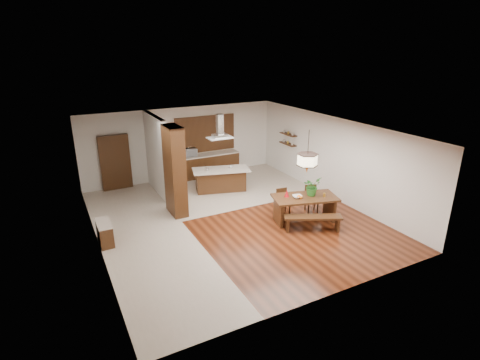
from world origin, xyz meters
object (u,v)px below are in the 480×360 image
pendant_lantern (308,152)px  island_cup (231,167)px  kitchen_island (221,180)px  dining_chair_left (283,202)px  range_hood (220,126)px  dining_table (305,203)px  dining_bench (313,223)px  microwave (189,152)px  fruit_bowl (297,197)px  hallway_console (105,233)px  dining_chair_right (312,199)px  foliage_plant (312,186)px

pendant_lantern → island_cup: (-0.83, 3.48, -1.33)m
kitchen_island → island_cup: (0.39, -0.08, 0.47)m
dining_chair_left → range_hood: bearing=115.0°
dining_table → island_cup: (-0.83, 3.48, 0.31)m
dining_bench → microwave: bearing=104.4°
fruit_bowl → microwave: microwave is taller
dining_table → hallway_console: bearing=166.4°
range_hood → dining_table: bearing=-71.2°
dining_table → fruit_bowl: 0.36m
fruit_bowl → island_cup: island_cup is taller
dining_chair_right → kitchen_island: (-1.85, 3.12, -0.00)m
dining_bench → range_hood: bearing=103.5°
dining_chair_right → range_hood: 4.15m
dining_table → fruit_bowl: size_ratio=7.44×
dining_chair_right → microwave: 5.56m
fruit_bowl → microwave: size_ratio=0.50×
dining_bench → dining_chair_left: dining_chair_left is taller
hallway_console → foliage_plant: foliage_plant is taller
pendant_lantern → fruit_bowl: size_ratio=4.55×
hallway_console → fruit_bowl: 5.67m
fruit_bowl → island_cup: 3.48m
dining_bench → fruit_bowl: bearing=95.4°
dining_chair_right → microwave: (-2.39, 4.98, 0.67)m
kitchen_island → microwave: (-0.54, 1.86, 0.67)m
island_cup → pendant_lantern: bearing=-76.6°
dining_table → dining_bench: (-0.19, -0.68, -0.36)m
dining_chair_left → dining_chair_right: dining_chair_right is taller
dining_table → fruit_bowl: bearing=170.1°
dining_chair_left → kitchen_island: (-0.91, 2.85, 0.02)m
kitchen_island → dining_chair_right: bearing=-43.7°
foliage_plant → dining_chair_right: bearing=48.1°
dining_bench → kitchen_island: kitchen_island is taller
dining_bench → range_hood: size_ratio=1.88×
hallway_console → dining_chair_right: 6.45m
range_hood → island_cup: 1.60m
hallway_console → microwave: 5.72m
hallway_console → range_hood: range_hood is taller
dining_table → fruit_bowl: (-0.26, 0.05, 0.25)m
hallway_console → dining_bench: size_ratio=0.52×
fruit_bowl → pendant_lantern: bearing=-9.9°
microwave → hallway_console: bearing=-134.6°
pendant_lantern → fruit_bowl: bearing=170.1°
microwave → kitchen_island: bearing=-73.5°
hallway_console → fruit_bowl: fruit_bowl is taller
fruit_bowl → kitchen_island: (-0.95, 3.51, -0.40)m
dining_table → fruit_bowl: fruit_bowl is taller
pendant_lantern → dining_bench: bearing=-105.9°
dining_chair_right → microwave: bearing=133.6°
dining_chair_left → island_cup: size_ratio=7.07×
dining_bench → island_cup: bearing=98.7°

